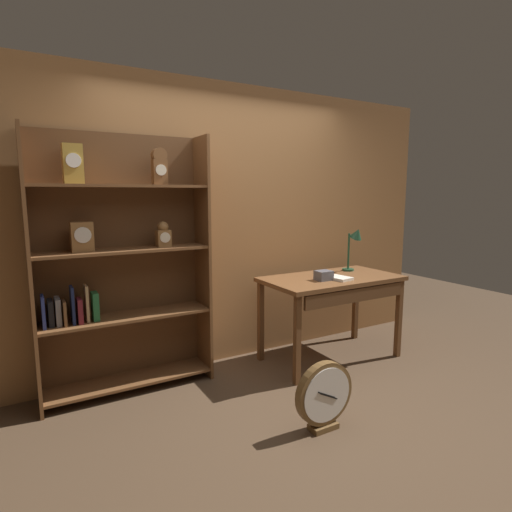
% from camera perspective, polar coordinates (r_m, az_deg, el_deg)
% --- Properties ---
extents(ground_plane, '(10.00, 10.00, 0.00)m').
position_cam_1_polar(ground_plane, '(3.18, 8.12, -21.75)').
color(ground_plane, '#4C3826').
extents(back_wood_panel, '(4.80, 0.05, 2.60)m').
position_cam_1_polar(back_wood_panel, '(3.92, -3.90, 4.20)').
color(back_wood_panel, '#9E6B3D').
rests_on(back_wood_panel, ground).
extents(bookshelf, '(1.35, 0.33, 2.08)m').
position_cam_1_polar(bookshelf, '(3.45, -18.35, -1.36)').
color(bookshelf, brown).
rests_on(bookshelf, ground).
extents(workbench, '(1.32, 0.70, 0.81)m').
position_cam_1_polar(workbench, '(4.01, 10.64, -4.21)').
color(workbench, brown).
rests_on(workbench, ground).
extents(desk_lamp, '(0.19, 0.19, 0.46)m').
position_cam_1_polar(desk_lamp, '(4.32, 13.55, 2.15)').
color(desk_lamp, '#1E472D').
rests_on(desk_lamp, workbench).
extents(toolbox_small, '(0.14, 0.12, 0.09)m').
position_cam_1_polar(toolbox_small, '(3.83, 9.34, -2.67)').
color(toolbox_small, '#595960').
rests_on(toolbox_small, workbench).
extents(open_repair_manual, '(0.20, 0.24, 0.02)m').
position_cam_1_polar(open_repair_manual, '(3.90, 11.42, -3.01)').
color(open_repair_manual, silver).
rests_on(open_repair_manual, workbench).
extents(round_clock_large, '(0.44, 0.11, 0.48)m').
position_cam_1_polar(round_clock_large, '(2.99, 9.42, -18.51)').
color(round_clock_large, brown).
rests_on(round_clock_large, ground).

